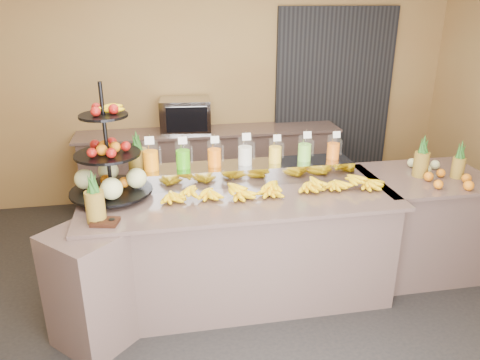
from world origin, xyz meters
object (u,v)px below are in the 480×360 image
object	(u,v)px
fruit_stand	(115,169)
right_fruit_pile	(443,173)
oven_warmer	(185,115)
pitcher_tray	(245,172)
banana_heap	(273,185)
condiment_caddy	(105,222)

from	to	relation	value
fruit_stand	right_fruit_pile	size ratio (longest dim) A/B	2.18
right_fruit_pile	oven_warmer	size ratio (longest dim) A/B	0.72
fruit_stand	oven_warmer	bearing A→B (deg)	52.79
pitcher_tray	oven_warmer	xyz separation A→B (m)	(-0.38, 1.67, 0.12)
pitcher_tray	right_fruit_pile	size ratio (longest dim) A/B	4.47
banana_heap	fruit_stand	distance (m)	1.24
condiment_caddy	fruit_stand	bearing A→B (deg)	83.34
condiment_caddy	banana_heap	bearing A→B (deg)	13.85
banana_heap	fruit_stand	world-z (taller)	fruit_stand
condiment_caddy	oven_warmer	size ratio (longest dim) A/B	0.32
banana_heap	oven_warmer	distance (m)	2.06
oven_warmer	right_fruit_pile	bearing A→B (deg)	-39.59
pitcher_tray	banana_heap	size ratio (longest dim) A/B	1.01
right_fruit_pile	fruit_stand	bearing A→B (deg)	176.52
pitcher_tray	condiment_caddy	xyz separation A→B (m)	(-1.11, -0.63, -0.06)
fruit_stand	oven_warmer	xyz separation A→B (m)	(0.68, 1.81, -0.04)
banana_heap	fruit_stand	xyz separation A→B (m)	(-1.22, 0.17, 0.16)
banana_heap	condiment_caddy	size ratio (longest dim) A/B	10.11
banana_heap	right_fruit_pile	distance (m)	1.50
banana_heap	condiment_caddy	world-z (taller)	banana_heap
pitcher_tray	banana_heap	distance (m)	0.35
right_fruit_pile	oven_warmer	distance (m)	2.84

